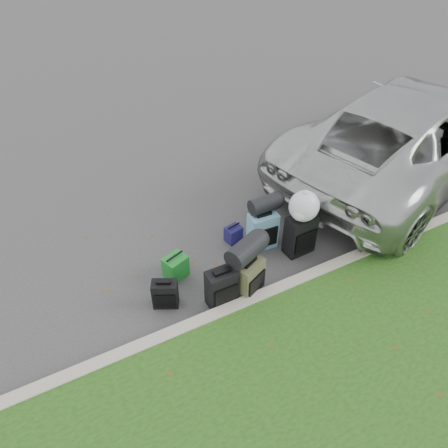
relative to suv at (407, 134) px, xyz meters
name	(u,v)px	position (x,y,z in m)	size (l,w,h in m)	color
ground	(235,255)	(-4.10, -0.64, -0.84)	(120.00, 120.00, 0.00)	#383535
curb	(268,294)	(-4.10, -1.64, -0.76)	(120.00, 0.18, 0.15)	#9E937F
suv	(407,134)	(0.00, 0.00, 0.00)	(2.78, 6.03, 1.68)	#B7B7B2
suitcase_small_black	(165,294)	(-5.46, -1.06, -0.61)	(0.36, 0.20, 0.45)	black
suitcase_large_black_left	(222,288)	(-4.74, -1.40, -0.53)	(0.43, 0.26, 0.62)	black
suitcase_olive	(249,278)	(-4.30, -1.40, -0.54)	(0.44, 0.27, 0.60)	#3C3C24
suitcase_teal	(263,231)	(-3.60, -0.63, -0.51)	(0.45, 0.27, 0.65)	slate
suitcase_large_black_right	(300,235)	(-3.15, -1.02, -0.49)	(0.46, 0.28, 0.70)	black
tote_green	(176,267)	(-5.12, -0.61, -0.65)	(0.33, 0.27, 0.38)	#1A7623
tote_navy	(233,234)	(-3.96, -0.31, -0.70)	(0.26, 0.20, 0.27)	#1C164E
duffel_left	(246,250)	(-4.30, -1.30, -0.08)	(0.32, 0.32, 0.60)	black
duffel_right	(264,204)	(-3.55, -0.55, -0.06)	(0.27, 0.27, 0.48)	black
trash_bag	(304,206)	(-3.16, -1.03, 0.09)	(0.47, 0.47, 0.47)	silver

